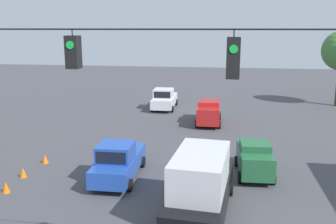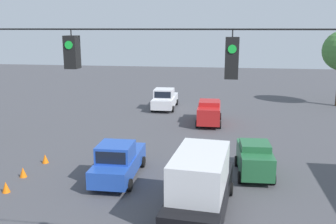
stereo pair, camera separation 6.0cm
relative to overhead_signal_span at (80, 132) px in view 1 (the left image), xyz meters
name	(u,v)px [view 1 (the left image)]	position (x,y,z in m)	size (l,w,h in m)	color
overhead_signal_span	(80,132)	(0.00, 0.00, 0.00)	(22.93, 0.38, 8.76)	#4C473D
sedan_green_oncoming_far	(254,158)	(-5.60, -11.22, -4.43)	(2.08, 3.89, 1.91)	#236038
pickup_truck_blue_withflow_mid	(118,161)	(1.80, -9.63, -4.45)	(2.23, 5.22, 2.12)	#234CB2
box_truck_black_crossing_near	(201,184)	(-2.91, -6.23, -3.99)	(2.99, 6.68, 2.91)	black
sedan_red_oncoming_deep	(209,112)	(-2.59, -22.37, -4.37)	(2.13, 4.57, 2.02)	red
pickup_truck_white_withflow_deep	(164,99)	(2.16, -27.87, -4.44)	(2.28, 5.30, 2.12)	silver
traffic_cone_third	(6,187)	(6.93, -7.00, -5.14)	(0.40, 0.40, 0.56)	orange
traffic_cone_fourth	(23,172)	(7.10, -8.97, -5.14)	(0.40, 0.40, 0.56)	orange
traffic_cone_fifth	(45,159)	(6.92, -11.23, -5.14)	(0.40, 0.40, 0.56)	orange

